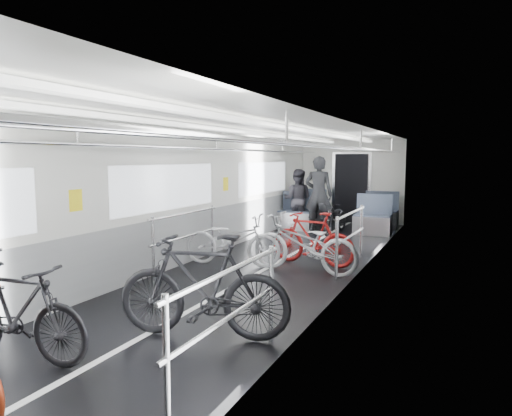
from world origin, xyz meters
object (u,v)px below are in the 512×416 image
Objects in this scene: bike_aisle at (336,218)px; person_standing at (319,194)px; bike_left_mid at (17,312)px; bike_right_mid at (304,244)px; bike_right_far at (312,238)px; bike_left_far at (232,240)px; person_seated at (297,199)px; bike_right_near at (203,286)px.

bike_aisle is 0.72m from person_standing.
bike_right_mid reaches higher than bike_left_mid.
bike_right_far is at bearing -171.61° from bike_right_mid.
bike_left_far is at bearing -84.32° from bike_right_mid.
bike_right_far is (-0.04, 0.60, -0.01)m from bike_right_mid.
bike_left_mid is at bearing 83.54° from person_standing.
person_seated reaches higher than bike_left_far.
bike_right_mid is 1.16× the size of bike_right_far.
bike_right_mid is at bearing -98.39° from bike_left_far.
person_standing is 1.21× the size of person_seated.
person_standing reaches higher than bike_right_mid.
bike_right_mid reaches higher than bike_left_far.
bike_left_mid is 8.35m from bike_aisle.
bike_right_mid is (1.35, 4.23, 0.01)m from bike_left_mid.
bike_aisle is (0.80, 8.31, -0.08)m from bike_left_mid.
person_standing is at bearing -161.62° from bike_right_mid.
bike_left_mid is at bearing 170.14° from bike_left_far.
bike_aisle is at bearing -163.47° from bike_right_far.
bike_right_mid is 0.60m from bike_right_far.
bike_right_near is 1.01× the size of bike_right_mid.
bike_left_far is (0.04, 4.21, -0.02)m from bike_left_mid.
person_standing is at bearing -174.47° from bike_aisle.
person_standing is (-0.92, 7.11, 0.41)m from bike_right_near.
person_seated reaches higher than bike_left_mid.
bike_left_far is 4.17m from bike_aisle.
bike_left_mid is 0.99× the size of person_seated.
bike_left_mid is 4.21m from bike_left_far.
bike_right_mid is 0.95× the size of person_standing.
bike_right_far is 3.64m from person_standing.
bike_left_far is 1.09× the size of person_seated.
person_standing reaches higher than bike_right_near.
bike_right_mid is 1.22× the size of bike_aisle.
bike_right_far is 1.05× the size of bike_aisle.
bike_left_far is 4.40m from person_seated.
bike_left_far is at bearing 89.27° from person_seated.
bike_aisle is at bearing 175.96° from person_standing.
bike_right_near reaches higher than bike_left_far.
bike_right_near is at bearing 93.36° from person_standing.
bike_left_mid is 1.76m from bike_right_near.
bike_right_mid is at bearing 105.57° from person_seated.
bike_aisle is 1.21m from person_seated.
person_standing is at bearing 173.56° from bike_right_near.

